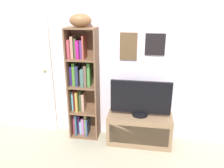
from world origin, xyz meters
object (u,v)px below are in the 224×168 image
at_px(football, 80,20).
at_px(door, 25,66).
at_px(tv_stand, 139,129).
at_px(television, 141,99).
at_px(bookshelf, 82,86).

relative_size(football, door, 0.14).
relative_size(tv_stand, television, 1.09).
distance_m(football, door, 1.13).
xyz_separation_m(bookshelf, door, (-0.87, 0.08, 0.23)).
bearing_deg(tv_stand, door, 174.54).
xyz_separation_m(football, door, (-0.90, 0.11, -0.66)).
bearing_deg(door, football, -6.68).
bearing_deg(door, tv_stand, -5.46).
bearing_deg(football, door, 173.32).
distance_m(bookshelf, door, 0.91).
distance_m(bookshelf, tv_stand, 1.01).
bearing_deg(tv_stand, bookshelf, 174.04).
bearing_deg(television, football, 175.99).
height_order(football, door, door).
relative_size(bookshelf, football, 5.65).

